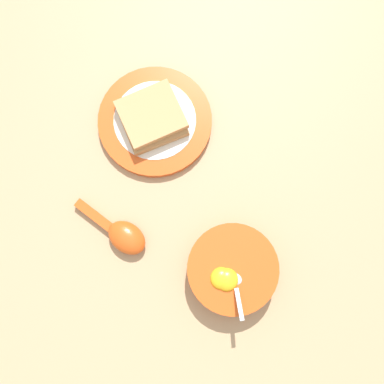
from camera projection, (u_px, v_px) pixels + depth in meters
The scene contains 5 objects.
ground_plane at pixel (135, 242), 0.81m from camera, with size 3.00×3.00×0.00m, color tan.
egg_bowl at pixel (232, 270), 0.77m from camera, with size 0.16×0.16×0.08m.
toast_plate at pixel (155, 121), 0.84m from camera, with size 0.21×0.21×0.02m.
toast_sandwich at pixel (151, 117), 0.82m from camera, with size 0.15×0.15×0.03m.
soup_spoon at pixel (121, 236), 0.79m from camera, with size 0.15×0.06×0.03m.
Camera 1 is at (0.12, 0.00, 0.81)m, focal length 42.00 mm.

